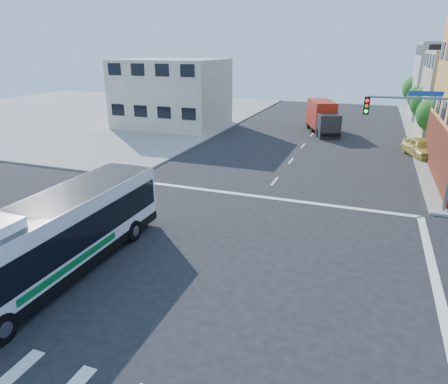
% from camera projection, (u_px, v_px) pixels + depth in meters
% --- Properties ---
extents(ground, '(120.00, 120.00, 0.00)m').
position_uv_depth(ground, '(206.00, 267.00, 17.84)').
color(ground, black).
rests_on(ground, ground).
extents(sidewalk_nw, '(50.00, 50.00, 0.15)m').
position_uv_depth(sidewalk_nw, '(82.00, 112.00, 60.13)').
color(sidewalk_nw, gray).
rests_on(sidewalk_nw, ground).
extents(building_west, '(12.06, 10.06, 8.00)m').
position_uv_depth(building_west, '(172.00, 94.00, 48.48)').
color(building_west, beige).
rests_on(building_west, ground).
extents(signal_mast_ne, '(7.91, 1.13, 8.07)m').
position_uv_depth(signal_mast_ne, '(426.00, 128.00, 22.54)').
color(signal_mast_ne, slate).
rests_on(signal_mast_ne, ground).
extents(street_tree_a, '(3.60, 3.60, 5.53)m').
position_uv_depth(street_tree_a, '(438.00, 112.00, 37.34)').
color(street_tree_a, '#3A2515').
rests_on(street_tree_a, ground).
extents(street_tree_b, '(3.80, 3.80, 5.79)m').
position_uv_depth(street_tree_b, '(429.00, 100.00, 44.34)').
color(street_tree_b, '#3A2515').
rests_on(street_tree_b, ground).
extents(street_tree_c, '(3.40, 3.40, 5.29)m').
position_uv_depth(street_tree_c, '(422.00, 95.00, 51.49)').
color(street_tree_c, '#3A2515').
rests_on(street_tree_c, ground).
extents(street_tree_d, '(4.00, 4.00, 6.03)m').
position_uv_depth(street_tree_d, '(418.00, 87.00, 58.40)').
color(street_tree_d, '#3A2515').
rests_on(street_tree_d, ground).
extents(transit_bus, '(2.88, 12.47, 3.68)m').
position_uv_depth(transit_bus, '(53.00, 238.00, 16.56)').
color(transit_bus, black).
rests_on(transit_bus, ground).
extents(box_truck, '(4.84, 8.10, 3.51)m').
position_uv_depth(box_truck, '(323.00, 118.00, 45.63)').
color(box_truck, '#26272B').
rests_on(box_truck, ground).
extents(parked_car, '(3.33, 5.18, 1.64)m').
position_uv_depth(parked_car, '(421.00, 148.00, 35.72)').
color(parked_car, '#D7C34F').
rests_on(parked_car, ground).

